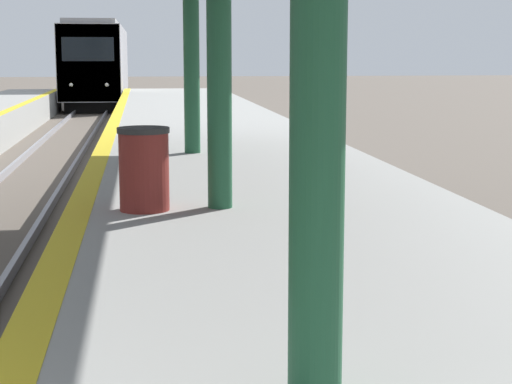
{
  "coord_description": "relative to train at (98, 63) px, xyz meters",
  "views": [
    {
      "loc": [
        2.39,
        -1.91,
        2.75
      ],
      "look_at": [
        4.84,
        16.76,
        -0.32
      ],
      "focal_mm": 60.0,
      "sensor_mm": 36.0,
      "label": 1
    }
  ],
  "objects": [
    {
      "name": "train",
      "position": [
        0.0,
        0.0,
        0.0
      ],
      "size": [
        2.85,
        17.91,
        4.29
      ],
      "color": "black",
      "rests_on": "ground"
    },
    {
      "name": "trash_bin",
      "position": [
        2.38,
        -38.53,
        -0.68
      ],
      "size": [
        0.57,
        0.57,
        0.91
      ],
      "color": "maroon",
      "rests_on": "platform_right"
    }
  ]
}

